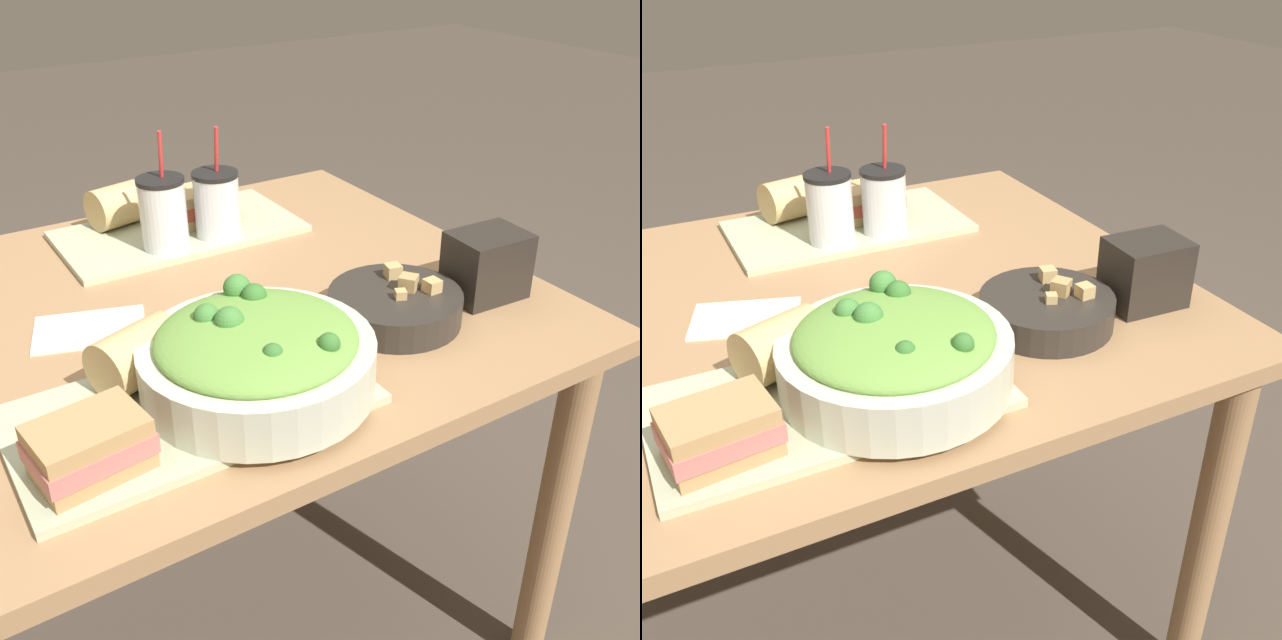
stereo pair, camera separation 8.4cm
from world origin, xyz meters
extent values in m
plane|color=#4C4238|center=(0.00, 0.00, 0.00)|extent=(12.00, 12.00, 0.00)
cube|color=#A37A51|center=(0.00, 0.00, 0.73)|extent=(1.19, 0.90, 0.03)
cylinder|color=#A37A51|center=(0.53, -0.39, 0.36)|extent=(0.06, 0.06, 0.71)
cylinder|color=#A37A51|center=(0.53, 0.39, 0.36)|extent=(0.06, 0.06, 0.71)
cube|color=#B2BC99|center=(-0.05, -0.26, 0.75)|extent=(0.44, 0.25, 0.01)
cube|color=#B2BC99|center=(0.16, 0.27, 0.75)|extent=(0.44, 0.25, 0.01)
cylinder|color=beige|center=(0.03, -0.27, 0.79)|extent=(0.30, 0.30, 0.07)
ellipsoid|color=#6B9E42|center=(0.03, -0.27, 0.83)|extent=(0.25, 0.25, 0.05)
sphere|color=#38702D|center=(0.09, -0.36, 0.84)|extent=(0.03, 0.03, 0.03)
sphere|color=#427F38|center=(-0.01, -0.22, 0.85)|extent=(0.03, 0.03, 0.03)
sphere|color=#427F38|center=(0.01, -0.25, 0.85)|extent=(0.04, 0.04, 0.04)
sphere|color=#38702D|center=(0.07, -0.21, 0.85)|extent=(0.03, 0.03, 0.03)
sphere|color=#427F38|center=(0.06, -0.18, 0.85)|extent=(0.04, 0.04, 0.04)
sphere|color=#38702D|center=(0.02, -0.34, 0.84)|extent=(0.03, 0.03, 0.03)
cube|color=beige|center=(-0.01, -0.29, 0.83)|extent=(0.06, 0.06, 0.01)
cube|color=beige|center=(0.03, -0.29, 0.83)|extent=(0.05, 0.05, 0.01)
cylinder|color=#2D2823|center=(0.30, -0.21, 0.76)|extent=(0.20, 0.20, 0.05)
cylinder|color=brown|center=(0.30, -0.21, 0.78)|extent=(0.18, 0.18, 0.01)
cube|color=tan|center=(0.35, -0.24, 0.80)|extent=(0.02, 0.02, 0.02)
cube|color=tan|center=(0.33, -0.17, 0.80)|extent=(0.03, 0.03, 0.02)
cube|color=tan|center=(0.32, -0.21, 0.80)|extent=(0.04, 0.04, 0.03)
cube|color=tan|center=(0.30, -0.23, 0.79)|extent=(0.02, 0.02, 0.02)
cube|color=tan|center=(-0.19, -0.32, 0.76)|extent=(0.13, 0.10, 0.02)
cube|color=#C1706B|center=(-0.19, -0.32, 0.79)|extent=(0.13, 0.10, 0.02)
cube|color=tan|center=(-0.19, -0.32, 0.81)|extent=(0.13, 0.10, 0.02)
cylinder|color=tan|center=(-0.09, -0.18, 0.79)|extent=(0.13, 0.11, 0.08)
cylinder|color=beige|center=(-0.04, -0.16, 0.79)|extent=(0.03, 0.07, 0.07)
cube|color=tan|center=(0.21, 0.29, 0.76)|extent=(0.11, 0.09, 0.02)
cube|color=#C64C38|center=(0.21, 0.29, 0.79)|extent=(0.12, 0.10, 0.02)
cube|color=tan|center=(0.21, 0.29, 0.81)|extent=(0.11, 0.09, 0.02)
cylinder|color=tan|center=(0.07, 0.35, 0.79)|extent=(0.12, 0.10, 0.08)
cylinder|color=beige|center=(0.12, 0.36, 0.79)|extent=(0.02, 0.07, 0.07)
cylinder|color=silver|center=(0.11, 0.20, 0.81)|extent=(0.08, 0.08, 0.12)
cylinder|color=black|center=(0.11, 0.20, 0.81)|extent=(0.07, 0.07, 0.10)
cylinder|color=black|center=(0.11, 0.20, 0.88)|extent=(0.08, 0.08, 0.01)
cylinder|color=red|center=(0.11, 0.20, 0.92)|extent=(0.01, 0.02, 0.09)
cylinder|color=silver|center=(0.21, 0.20, 0.81)|extent=(0.08, 0.08, 0.11)
cylinder|color=maroon|center=(0.21, 0.20, 0.80)|extent=(0.07, 0.07, 0.09)
cylinder|color=black|center=(0.21, 0.20, 0.87)|extent=(0.08, 0.08, 0.01)
cylinder|color=red|center=(0.22, 0.20, 0.91)|extent=(0.01, 0.02, 0.09)
cube|color=#28231E|center=(0.47, -0.22, 0.79)|extent=(0.12, 0.10, 0.11)
cube|color=silver|center=(-0.10, 0.01, 0.74)|extent=(0.19, 0.16, 0.00)
camera|label=1|loc=(-0.32, -0.98, 1.30)|focal=42.00mm
camera|label=2|loc=(-0.25, -1.03, 1.30)|focal=42.00mm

